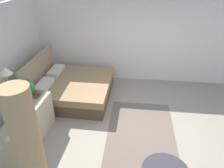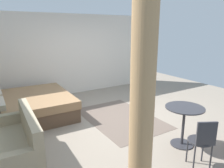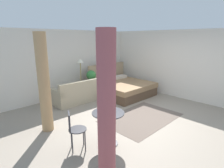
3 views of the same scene
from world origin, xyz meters
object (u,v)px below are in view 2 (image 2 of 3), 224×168
(couch, at_px, (13,148))
(balcony_table, at_px, (184,119))
(cafe_chair_near_window, at_px, (203,140))
(bed, at_px, (25,106))

(couch, distance_m, balcony_table, 2.97)
(balcony_table, bearing_deg, cafe_chair_near_window, 152.01)
(bed, relative_size, balcony_table, 2.74)
(bed, height_order, couch, bed)
(balcony_table, bearing_deg, couch, 69.65)
(bed, relative_size, cafe_chair_near_window, 2.47)
(cafe_chair_near_window, bearing_deg, bed, 28.27)
(cafe_chair_near_window, bearing_deg, balcony_table, -27.99)
(bed, bearing_deg, couch, 164.87)
(bed, distance_m, cafe_chair_near_window, 4.05)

